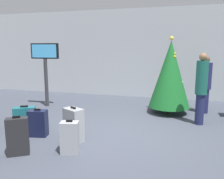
# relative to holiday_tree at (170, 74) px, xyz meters

# --- Properties ---
(ground_plane) EXTENTS (16.00, 16.00, 0.00)m
(ground_plane) POSITION_rel_holiday_tree_xyz_m (-1.15, -2.17, -1.19)
(ground_plane) COLOR #424754
(back_wall) EXTENTS (16.00, 0.20, 3.49)m
(back_wall) POSITION_rel_holiday_tree_xyz_m (-1.15, 2.25, 0.55)
(back_wall) COLOR #B7BCC1
(back_wall) RESTS_ON ground_plane
(holiday_tree) EXTENTS (1.22, 1.22, 2.31)m
(holiday_tree) POSITION_rel_holiday_tree_xyz_m (0.00, 0.00, 0.00)
(holiday_tree) COLOR #4C3319
(holiday_tree) RESTS_ON ground_plane
(flight_info_kiosk) EXTENTS (0.97, 0.15, 2.12)m
(flight_info_kiosk) POSITION_rel_holiday_tree_xyz_m (-4.05, -0.24, 0.31)
(flight_info_kiosk) COLOR #333338
(flight_info_kiosk) RESTS_ON ground_plane
(traveller_0) EXTENTS (0.43, 0.43, 1.72)m
(traveller_0) POSITION_rel_holiday_tree_xyz_m (1.03, 0.32, -0.29)
(traveller_0) COLOR #1E234C
(traveller_0) RESTS_ON ground_plane
(traveller_1) EXTENTS (0.36, 0.36, 1.84)m
(traveller_1) POSITION_rel_holiday_tree_xyz_m (0.81, -0.89, -0.20)
(traveller_1) COLOR #1E234C
(traveller_1) RESTS_ON ground_plane
(suitcase_0) EXTENTS (0.57, 0.48, 0.58)m
(suitcase_0) POSITION_rel_holiday_tree_xyz_m (-3.35, -2.41, -0.92)
(suitcase_0) COLOR #19606B
(suitcase_0) RESTS_ON ground_plane
(suitcase_1) EXTENTS (0.44, 0.31, 0.63)m
(suitcase_1) POSITION_rel_holiday_tree_xyz_m (-2.74, -2.77, -0.89)
(suitcase_1) COLOR #141938
(suitcase_1) RESTS_ON ground_plane
(suitcase_3) EXTENTS (0.37, 0.28, 0.65)m
(suitcase_3) POSITION_rel_holiday_tree_xyz_m (-1.66, -3.38, -0.89)
(suitcase_3) COLOR #9EA0A5
(suitcase_3) RESTS_ON ground_plane
(suitcase_5) EXTENTS (0.42, 0.36, 0.75)m
(suitcase_5) POSITION_rel_holiday_tree_xyz_m (-2.56, -3.70, -0.84)
(suitcase_5) COLOR #232326
(suitcase_5) RESTS_ON ground_plane
(suitcase_6) EXTENTS (0.50, 0.43, 0.75)m
(suitcase_6) POSITION_rel_holiday_tree_xyz_m (-1.85, -2.81, -0.84)
(suitcase_6) COLOR #9EA0A5
(suitcase_6) RESTS_ON ground_plane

